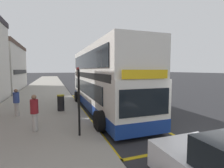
# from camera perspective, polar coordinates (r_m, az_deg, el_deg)

# --- Properties ---
(ground_plane) EXTENTS (260.00, 260.00, 0.00)m
(ground_plane) POSITION_cam_1_polar(r_m,az_deg,el_deg) (37.16, -10.51, 0.37)
(ground_plane) COLOR #28282B
(pavement_near) EXTENTS (6.00, 76.00, 0.14)m
(pavement_near) POSITION_cam_1_polar(r_m,az_deg,el_deg) (36.70, -21.36, 0.17)
(pavement_near) COLOR gray
(pavement_near) RESTS_ON ground
(double_decker_bus) EXTENTS (3.29, 11.53, 4.40)m
(double_decker_bus) POSITION_cam_1_polar(r_m,az_deg,el_deg) (11.98, -2.97, 0.93)
(double_decker_bus) COLOR white
(double_decker_bus) RESTS_ON ground
(bus_bay_markings) EXTENTS (3.18, 14.28, 0.01)m
(bus_bay_markings) POSITION_cam_1_polar(r_m,az_deg,el_deg) (12.60, -3.15, -8.36)
(bus_bay_markings) COLOR gold
(bus_bay_markings) RESTS_ON ground
(bus_stop_sign) EXTENTS (0.09, 0.51, 2.85)m
(bus_stop_sign) POSITION_cam_1_polar(r_m,az_deg,el_deg) (7.09, -11.34, -4.09)
(bus_stop_sign) COLOR black
(bus_stop_sign) RESTS_ON pavement_near
(parked_car_black_across) EXTENTS (2.09, 4.20, 1.62)m
(parked_car_black_across) POSITION_cam_1_polar(r_m,az_deg,el_deg) (50.28, -7.68, 2.49)
(parked_car_black_across) COLOR black
(parked_car_black_across) RESTS_ON ground
(parked_car_navy_distant) EXTENTS (2.09, 4.20, 1.62)m
(parked_car_navy_distant) POSITION_cam_1_polar(r_m,az_deg,el_deg) (24.69, 0.36, 0.05)
(parked_car_navy_distant) COLOR navy
(parked_car_navy_distant) RESTS_ON ground
(pedestrian_waiting_near_sign) EXTENTS (0.34, 0.34, 1.62)m
(pedestrian_waiting_near_sign) POSITION_cam_1_polar(r_m,az_deg,el_deg) (11.51, -29.89, -5.15)
(pedestrian_waiting_near_sign) COLOR #B7B2AD
(pedestrian_waiting_near_sign) RESTS_ON pavement_near
(pedestrian_further_back) EXTENTS (0.34, 0.34, 1.65)m
(pedestrian_further_back) POSITION_cam_1_polar(r_m,az_deg,el_deg) (8.32, -25.01, -8.48)
(pedestrian_further_back) COLOR #B7B2AD
(pedestrian_further_back) RESTS_ON pavement_near
(litter_bin) EXTENTS (0.48, 0.48, 1.08)m
(litter_bin) POSITION_cam_1_polar(r_m,az_deg,el_deg) (11.81, -17.10, -6.10)
(litter_bin) COLOR black
(litter_bin) RESTS_ON pavement_near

